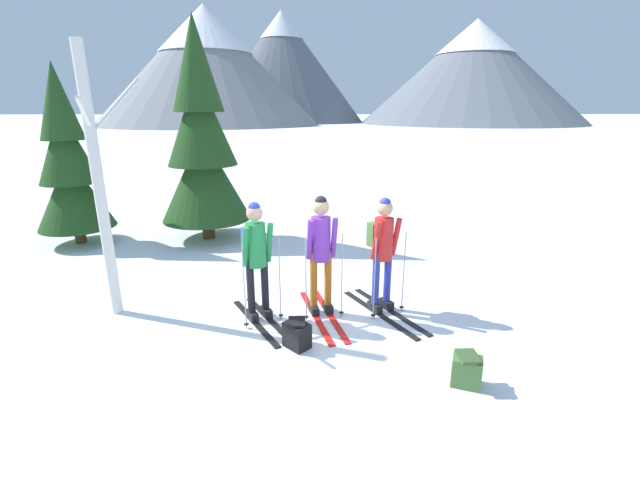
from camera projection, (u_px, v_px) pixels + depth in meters
ground_plane at (309, 322)px, 6.25m from camera, size 400.00×400.00×0.00m
skier_in_green at (256, 255)px, 6.08m from camera, size 1.03×1.56×1.76m
skier_in_purple at (321, 251)px, 6.22m from camera, size 0.70×1.78×1.81m
skier_in_red at (383, 249)px, 6.34m from camera, size 1.09×1.73×1.77m
pine_tree_near at (68, 165)px, 9.39m from camera, size 1.63×1.63×3.94m
pine_tree_mid at (202, 142)px, 9.63m from camera, size 2.03×2.03×4.91m
birch_tree_tall at (99, 184)px, 5.98m from camera, size 0.58×1.21×3.85m
backpack_on_snow_front at (297, 334)px, 5.55m from camera, size 0.39×0.40×0.38m
backpack_on_snow_beside at (467, 370)px, 4.79m from camera, size 0.39×0.34×0.38m
mountain_ridge_distant at (328, 68)px, 81.07m from camera, size 88.79×53.02×22.01m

